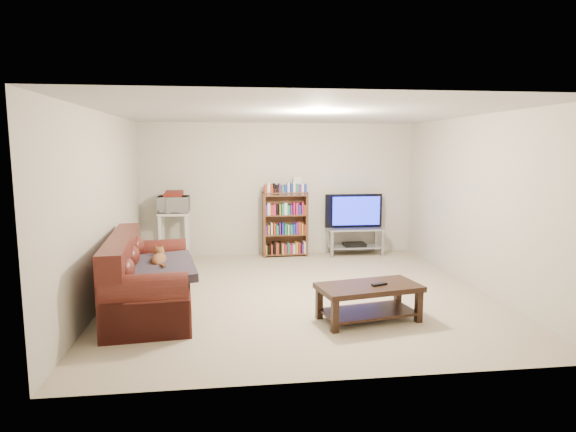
{
  "coord_description": "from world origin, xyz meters",
  "views": [
    {
      "loc": [
        -0.94,
        -6.25,
        1.94
      ],
      "look_at": [
        -0.1,
        0.4,
        1.0
      ],
      "focal_mm": 30.0,
      "sensor_mm": 36.0,
      "label": 1
    }
  ],
  "objects": [
    {
      "name": "floor",
      "position": [
        0.0,
        0.0,
        0.0
      ],
      "size": [
        5.0,
        5.0,
        0.0
      ],
      "primitive_type": "plane",
      "color": "#C3B191",
      "rests_on": "ground"
    },
    {
      "name": "dvd_player",
      "position": [
        1.37,
        2.23,
        0.19
      ],
      "size": [
        0.4,
        0.28,
        0.06
      ],
      "primitive_type": "cube",
      "rotation": [
        0.0,
        0.0,
        -0.0
      ],
      "color": "black",
      "rests_on": "tv_stand"
    },
    {
      "name": "microwave",
      "position": [
        -1.87,
        2.17,
        0.99
      ],
      "size": [
        0.53,
        0.37,
        0.29
      ],
      "primitive_type": "imported",
      "rotation": [
        0.0,
        0.0,
        -0.03
      ],
      "color": "silver",
      "rests_on": "microwave_stand"
    },
    {
      "name": "coffee_table",
      "position": [
        0.63,
        -1.14,
        0.29
      ],
      "size": [
        1.23,
        0.77,
        0.42
      ],
      "rotation": [
        0.0,
        0.0,
        0.19
      ],
      "color": "black",
      "rests_on": "floor"
    },
    {
      "name": "sofa",
      "position": [
        -1.97,
        -0.43,
        0.32
      ],
      "size": [
        1.11,
        2.2,
        0.91
      ],
      "rotation": [
        0.0,
        0.0,
        0.09
      ],
      "color": "#4A1913",
      "rests_on": "floor"
    },
    {
      "name": "wall_right",
      "position": [
        2.5,
        0.0,
        1.2
      ],
      "size": [
        0.0,
        5.0,
        5.0
      ],
      "primitive_type": "plane",
      "rotation": [
        1.57,
        0.0,
        -1.57
      ],
      "color": "beige",
      "rests_on": "ground"
    },
    {
      "name": "blanket",
      "position": [
        -1.77,
        -0.56,
        0.54
      ],
      "size": [
        1.0,
        1.19,
        0.19
      ],
      "primitive_type": "cube",
      "rotation": [
        0.05,
        -0.04,
        0.17
      ],
      "color": "#332C38",
      "rests_on": "sofa"
    },
    {
      "name": "wall_front",
      "position": [
        0.0,
        -2.5,
        1.2
      ],
      "size": [
        5.0,
        0.0,
        5.0
      ],
      "primitive_type": "plane",
      "rotation": [
        -1.57,
        0.0,
        0.0
      ],
      "color": "beige",
      "rests_on": "ground"
    },
    {
      "name": "tv_stand",
      "position": [
        1.37,
        2.23,
        0.34
      ],
      "size": [
        0.99,
        0.45,
        0.5
      ],
      "rotation": [
        0.0,
        0.0,
        -0.0
      ],
      "color": "#999EA3",
      "rests_on": "floor"
    },
    {
      "name": "television",
      "position": [
        1.37,
        2.23,
        0.8
      ],
      "size": [
        1.07,
        0.14,
        0.62
      ],
      "primitive_type": "imported",
      "rotation": [
        0.0,
        0.0,
        3.14
      ],
      "color": "black",
      "rests_on": "tv_stand"
    },
    {
      "name": "ceiling",
      "position": [
        0.0,
        0.0,
        2.4
      ],
      "size": [
        5.0,
        5.0,
        0.0
      ],
      "primitive_type": "plane",
      "rotation": [
        3.14,
        0.0,
        0.0
      ],
      "color": "white",
      "rests_on": "ground"
    },
    {
      "name": "remote",
      "position": [
        0.74,
        -1.17,
        0.43
      ],
      "size": [
        0.19,
        0.11,
        0.02
      ],
      "primitive_type": "cube",
      "rotation": [
        0.0,
        0.0,
        0.34
      ],
      "color": "black",
      "rests_on": "coffee_table"
    },
    {
      "name": "shelf_clutter",
      "position": [
        0.18,
        2.3,
        1.28
      ],
      "size": [
        0.6,
        0.19,
        0.28
      ],
      "rotation": [
        0.0,
        0.0,
        0.02
      ],
      "color": "silver",
      "rests_on": "bookshelf"
    },
    {
      "name": "wall_back",
      "position": [
        0.0,
        2.5,
        1.2
      ],
      "size": [
        5.0,
        0.0,
        5.0
      ],
      "primitive_type": "plane",
      "rotation": [
        1.57,
        0.0,
        0.0
      ],
      "color": "beige",
      "rests_on": "ground"
    },
    {
      "name": "bookshelf",
      "position": [
        0.08,
        2.28,
        0.61
      ],
      "size": [
        0.81,
        0.27,
        1.17
      ],
      "rotation": [
        0.0,
        0.0,
        0.02
      ],
      "color": "#54321D",
      "rests_on": "floor"
    },
    {
      "name": "game_boxes",
      "position": [
        -1.87,
        2.17,
        1.15
      ],
      "size": [
        0.31,
        0.28,
        0.05
      ],
      "primitive_type": "cube",
      "rotation": [
        0.0,
        0.0,
        -0.03
      ],
      "color": "maroon",
      "rests_on": "microwave"
    },
    {
      "name": "wall_left",
      "position": [
        -2.5,
        0.0,
        1.2
      ],
      "size": [
        0.0,
        5.0,
        5.0
      ],
      "primitive_type": "plane",
      "rotation": [
        1.57,
        0.0,
        1.57
      ],
      "color": "beige",
      "rests_on": "ground"
    },
    {
      "name": "cat",
      "position": [
        -1.79,
        -0.37,
        0.6
      ],
      "size": [
        0.29,
        0.6,
        0.17
      ],
      "primitive_type": null,
      "rotation": [
        0.0,
        0.0,
        0.09
      ],
      "color": "brown",
      "rests_on": "sofa"
    },
    {
      "name": "microwave_stand",
      "position": [
        -1.87,
        2.17,
        0.54
      ],
      "size": [
        0.54,
        0.4,
        0.84
      ],
      "rotation": [
        0.0,
        0.0,
        -0.03
      ],
      "color": "silver",
      "rests_on": "floor"
    }
  ]
}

